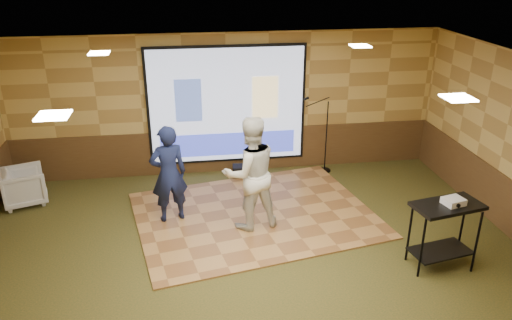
{
  "coord_description": "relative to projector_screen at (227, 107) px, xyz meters",
  "views": [
    {
      "loc": [
        -0.87,
        -6.58,
        4.53
      ],
      "look_at": [
        0.24,
        0.94,
        1.3
      ],
      "focal_mm": 35.0,
      "sensor_mm": 36.0,
      "label": 1
    }
  ],
  "objects": [
    {
      "name": "ground",
      "position": [
        0.0,
        -3.44,
        -1.47
      ],
      "size": [
        9.0,
        9.0,
        0.0
      ],
      "primitive_type": "plane",
      "color": "#2B3518",
      "rests_on": "ground"
    },
    {
      "name": "room_shell",
      "position": [
        0.0,
        -3.44,
        0.62
      ],
      "size": [
        9.04,
        7.04,
        3.02
      ],
      "color": "tan",
      "rests_on": "ground"
    },
    {
      "name": "wainscot_back",
      "position": [
        0.0,
        0.04,
        -1.0
      ],
      "size": [
        9.0,
        0.04,
        0.95
      ],
      "primitive_type": "cube",
      "color": "#4C3019",
      "rests_on": "ground"
    },
    {
      "name": "projector_screen",
      "position": [
        0.0,
        0.0,
        0.0
      ],
      "size": [
        3.32,
        0.06,
        2.52
      ],
      "color": "black",
      "rests_on": "room_shell"
    },
    {
      "name": "downlight_nw",
      "position": [
        -2.2,
        -1.64,
        1.5
      ],
      "size": [
        0.32,
        0.32,
        0.02
      ],
      "primitive_type": "cube",
      "color": "#FBE4BC",
      "rests_on": "room_shell"
    },
    {
      "name": "downlight_ne",
      "position": [
        2.2,
        -1.64,
        1.5
      ],
      "size": [
        0.32,
        0.32,
        0.02
      ],
      "primitive_type": "cube",
      "color": "#FBE4BC",
      "rests_on": "room_shell"
    },
    {
      "name": "downlight_sw",
      "position": [
        -2.2,
        -4.94,
        1.5
      ],
      "size": [
        0.32,
        0.32,
        0.02
      ],
      "primitive_type": "cube",
      "color": "#FBE4BC",
      "rests_on": "room_shell"
    },
    {
      "name": "downlight_se",
      "position": [
        2.2,
        -4.94,
        1.5
      ],
      "size": [
        0.32,
        0.32,
        0.02
      ],
      "primitive_type": "cube",
      "color": "#FBE4BC",
      "rests_on": "room_shell"
    },
    {
      "name": "dance_floor",
      "position": [
        0.29,
        -2.05,
        -1.46
      ],
      "size": [
        4.73,
        3.94,
        0.03
      ],
      "primitive_type": "cube",
      "rotation": [
        0.0,
        0.0,
        0.19
      ],
      "color": "#AB783E",
      "rests_on": "ground"
    },
    {
      "name": "player_left",
      "position": [
        -1.22,
        -2.0,
        -0.56
      ],
      "size": [
        0.73,
        0.57,
        1.77
      ],
      "primitive_type": "imported",
      "rotation": [
        0.0,
        0.0,
        3.39
      ],
      "color": "#151D44",
      "rests_on": "dance_floor"
    },
    {
      "name": "player_right",
      "position": [
        0.15,
        -2.43,
        -0.44
      ],
      "size": [
        1.12,
        0.96,
        2.01
      ],
      "primitive_type": "imported",
      "rotation": [
        0.0,
        0.0,
        3.36
      ],
      "color": "silver",
      "rests_on": "dance_floor"
    },
    {
      "name": "av_table",
      "position": [
        2.87,
        -4.02,
        -0.7
      ],
      "size": [
        1.02,
        0.54,
        1.07
      ],
      "rotation": [
        0.0,
        0.0,
        0.19
      ],
      "color": "black",
      "rests_on": "ground"
    },
    {
      "name": "projector",
      "position": [
        2.94,
        -4.04,
        -0.35
      ],
      "size": [
        0.34,
        0.3,
        0.1
      ],
      "primitive_type": "cube",
      "rotation": [
        0.0,
        0.0,
        0.24
      ],
      "color": "silver",
      "rests_on": "av_table"
    },
    {
      "name": "mic_stand",
      "position": [
        2.04,
        -0.29,
        -0.98
      ],
      "size": [
        0.67,
        0.27,
        1.71
      ],
      "rotation": [
        0.0,
        0.0,
        0.28
      ],
      "color": "black",
      "rests_on": "ground"
    },
    {
      "name": "banquet_chair",
      "position": [
        -4.0,
        -0.91,
        -1.12
      ],
      "size": [
        0.97,
        0.96,
        0.7
      ],
      "primitive_type": "imported",
      "rotation": [
        0.0,
        0.0,
        1.89
      ],
      "color": "gray",
      "rests_on": "ground"
    },
    {
      "name": "duffel_bag",
      "position": [
        0.27,
        -0.35,
        -1.35
      ],
      "size": [
        0.44,
        0.31,
        0.26
      ],
      "primitive_type": "cube",
      "rotation": [
        0.0,
        0.0,
        -0.07
      ],
      "color": "black",
      "rests_on": "ground"
    }
  ]
}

